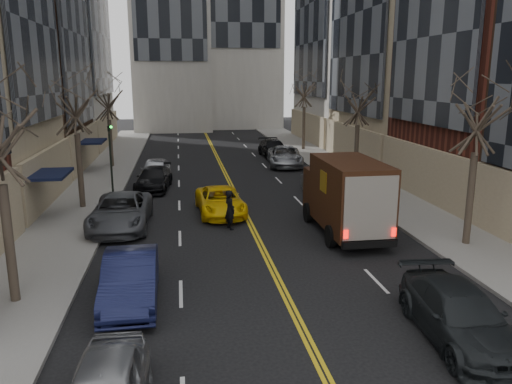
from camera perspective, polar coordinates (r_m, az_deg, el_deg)
sidewalk_left at (r=36.14m, az=-17.56°, el=1.10°), size 4.00×66.00×0.15m
sidewalk_right at (r=37.78m, az=10.51°, el=2.00°), size 4.00×66.00×0.15m
tree_lf_mid at (r=28.50m, az=-20.15°, el=11.08°), size 3.20×3.20×8.91m
tree_lf_far at (r=41.35m, az=-16.63°, el=10.93°), size 3.20×3.20×8.12m
tree_rt_near at (r=22.55m, az=24.28°, el=10.02°), size 3.20×3.20×8.71m
tree_rt_mid at (r=35.16m, az=11.70°, el=11.14°), size 3.20×3.20×8.32m
tree_rt_far at (r=49.49m, az=5.59°, el=12.52°), size 3.20×3.20×9.11m
traffic_signal at (r=30.56m, az=-16.30°, el=4.30°), size 0.29×0.26×4.70m
ups_truck at (r=23.41m, az=10.20°, el=-0.51°), size 2.69×6.52×3.57m
observer_sedan at (r=15.37m, az=22.25°, el=-12.89°), size 2.46×5.28×1.49m
taxi at (r=26.71m, az=-4.10°, el=-1.05°), size 2.60×5.16×1.40m
pedestrian at (r=24.00m, az=-3.01°, el=-2.04°), size 0.68×0.82×1.92m
parked_lf_b at (r=16.97m, az=-14.15°, el=-9.57°), size 1.80×4.90×1.60m
parked_lf_c at (r=25.06m, az=-15.20°, el=-2.18°), size 2.85×5.92×1.62m
parked_lf_d at (r=33.07m, az=-11.61°, el=1.50°), size 2.54×5.12×1.43m
parked_lf_e at (r=35.43m, az=-11.44°, el=2.43°), size 2.29×4.89×1.62m
parked_rt_a at (r=30.67m, az=7.46°, el=0.77°), size 1.53×4.37×1.44m
parked_rt_b at (r=41.03m, az=3.33°, el=4.10°), size 3.40×6.07×1.60m
parked_rt_c at (r=45.62m, az=2.02°, el=4.99°), size 2.35×5.38×1.54m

